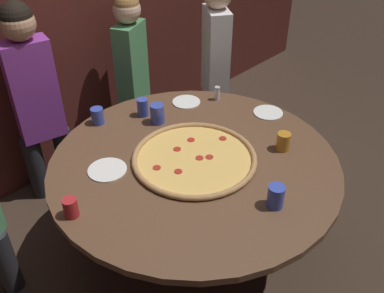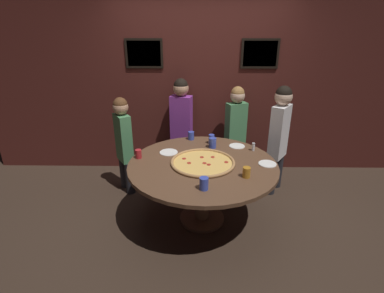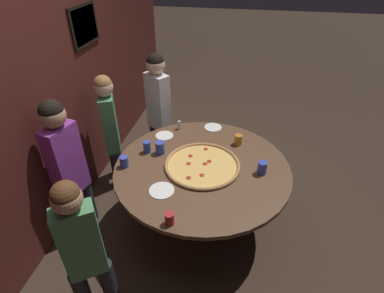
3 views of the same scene
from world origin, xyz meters
name	(u,v)px [view 3 (image 3 of 3)]	position (x,y,z in m)	size (l,w,h in m)	color
ground_plane	(201,220)	(0.00, 0.00, 0.00)	(24.00, 24.00, 0.00)	#38281E
back_wall	(47,98)	(0.00, 1.41, 1.30)	(6.40, 0.08, 2.60)	#4C1E19
dining_table	(202,176)	(0.00, 0.00, 0.61)	(1.63, 1.63, 0.74)	brown
giant_pizza	(202,165)	(0.00, 0.00, 0.75)	(0.70, 0.70, 0.03)	#EAB75B
drink_cup_front_edge	(238,140)	(0.43, -0.30, 0.79)	(0.08, 0.08, 0.11)	#BC7A23
drink_cup_far_right	(169,219)	(-0.72, 0.13, 0.79)	(0.07, 0.07, 0.10)	#B22328
drink_cup_near_left	(124,162)	(-0.14, 0.70, 0.79)	(0.08, 0.08, 0.11)	#384CB7
drink_cup_by_shaker	(147,147)	(0.12, 0.57, 0.80)	(0.07, 0.07, 0.12)	#384CB7
drink_cup_beside_pizza	(160,148)	(0.13, 0.44, 0.80)	(0.09, 0.09, 0.13)	#384CB7
drink_cup_far_left	(262,168)	(0.00, -0.54, 0.80)	(0.08, 0.08, 0.12)	#384CB7
white_plate_right_side	(213,127)	(0.70, -0.01, 0.74)	(0.19, 0.19, 0.01)	white
white_plate_near_front	(164,136)	(0.43, 0.48, 0.74)	(0.19, 0.19, 0.01)	white
white_plate_beside_cup	(162,190)	(-0.40, 0.28, 0.74)	(0.21, 0.21, 0.01)	white
condiment_shaker	(179,125)	(0.61, 0.35, 0.79)	(0.04, 0.04, 0.10)	silver
diner_side_right	(158,104)	(1.00, 0.71, 0.82)	(0.32, 0.37, 1.45)	#232328
diner_far_right	(82,245)	(-1.02, 0.68, 0.74)	(0.28, 0.33, 1.30)	#232328
diner_centre_back	(110,125)	(0.49, 1.12, 0.77)	(0.36, 0.25, 1.35)	#232328
diner_side_left	(67,163)	(-0.29, 1.19, 0.82)	(0.38, 0.23, 1.44)	#232328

